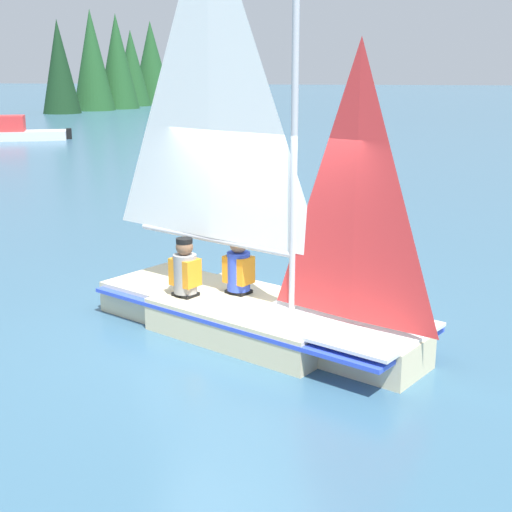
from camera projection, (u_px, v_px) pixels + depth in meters
name	position (u px, v px, depth m)	size (l,w,h in m)	color
ground_plane	(256.00, 334.00, 8.95)	(260.00, 260.00, 0.00)	#38607A
sailboat_main	(252.00, 274.00, 8.79)	(3.42, 4.51, 5.30)	beige
sailor_helm	(239.00, 277.00, 9.16)	(0.41, 0.42, 1.16)	black
sailor_crew	(185.00, 279.00, 9.06)	(0.41, 0.42, 1.16)	black
motorboat_distant	(13.00, 132.00, 32.48)	(3.04, 4.76, 1.11)	silver
treeline_shore	(118.00, 63.00, 57.78)	(17.29, 5.49, 7.46)	#143319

